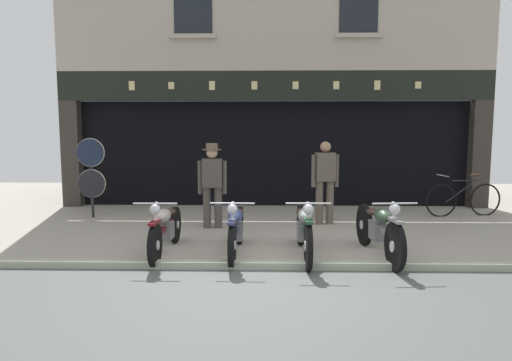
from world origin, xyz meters
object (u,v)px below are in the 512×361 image
at_px(motorcycle_center, 304,228).
at_px(leaning_bicycle, 464,199).
at_px(motorcycle_left, 166,227).
at_px(shopkeeper_center, 325,179).
at_px(motorcycle_center_left, 236,228).
at_px(salesman_left, 212,181).
at_px(motorcycle_center_right, 379,228).
at_px(tyre_sign_pole, 91,169).
at_px(advert_board_near, 340,136).
at_px(advert_board_far, 386,137).

relative_size(motorcycle_center, leaning_bicycle, 1.17).
distance_m(motorcycle_left, shopkeeper_center, 3.59).
height_order(motorcycle_center_left, salesman_left, salesman_left).
bearing_deg(leaning_bicycle, shopkeeper_center, 97.42).
xyz_separation_m(motorcycle_center_right, shopkeeper_center, (-0.51, 2.38, 0.49)).
relative_size(salesman_left, leaning_bicycle, 0.94).
height_order(salesman_left, tyre_sign_pole, tyre_sign_pole).
bearing_deg(motorcycle_center_right, shopkeeper_center, -82.77).
xyz_separation_m(shopkeeper_center, advert_board_near, (0.64, 2.32, 0.81)).
relative_size(motorcycle_left, advert_board_near, 2.00).
relative_size(salesman_left, advert_board_far, 1.76).
distance_m(motorcycle_center, shopkeeper_center, 2.49).
height_order(motorcycle_center_right, advert_board_far, advert_board_far).
xyz_separation_m(motorcycle_center_left, motorcycle_center, (1.03, -0.08, 0.01)).
height_order(salesman_left, leaning_bicycle, salesman_left).
height_order(salesman_left, advert_board_far, advert_board_far).
xyz_separation_m(motorcycle_center_left, motorcycle_center_right, (2.15, -0.09, 0.02)).
height_order(tyre_sign_pole, advert_board_near, advert_board_near).
xyz_separation_m(shopkeeper_center, advert_board_far, (1.80, 2.32, 0.80)).
bearing_deg(tyre_sign_pole, advert_board_far, 14.54).
relative_size(motorcycle_center_left, advert_board_far, 2.11).
bearing_deg(leaning_bicycle, tyre_sign_pole, 83.68).
distance_m(salesman_left, leaning_bicycle, 5.60).
bearing_deg(motorcycle_center_left, shopkeeper_center, -124.37).
distance_m(motorcycle_left, motorcycle_center_left, 1.09).
height_order(motorcycle_center_left, leaning_bicycle, leaning_bicycle).
relative_size(motorcycle_left, tyre_sign_pole, 1.15).
xyz_separation_m(motorcycle_center_right, advert_board_far, (1.30, 4.70, 1.30)).
xyz_separation_m(shopkeeper_center, tyre_sign_pole, (-4.96, 0.57, 0.13)).
xyz_separation_m(motorcycle_center_right, advert_board_near, (0.14, 4.70, 1.31)).
bearing_deg(shopkeeper_center, tyre_sign_pole, -14.49).
xyz_separation_m(motorcycle_center, motorcycle_center_right, (1.11, -0.01, 0.00)).
distance_m(salesman_left, shopkeeper_center, 2.26).
bearing_deg(shopkeeper_center, advert_board_far, -135.82).
xyz_separation_m(advert_board_near, leaning_bicycle, (2.54, -1.39, -1.36)).
distance_m(advert_board_near, advert_board_far, 1.16).
xyz_separation_m(motorcycle_center_left, salesman_left, (-0.58, 1.89, 0.50)).
bearing_deg(salesman_left, advert_board_far, -147.88).
height_order(shopkeeper_center, advert_board_far, advert_board_far).
height_order(motorcycle_center_right, tyre_sign_pole, tyre_sign_pole).
xyz_separation_m(motorcycle_left, shopkeeper_center, (2.73, 2.28, 0.51)).
xyz_separation_m(motorcycle_center_left, advert_board_near, (2.29, 4.61, 1.33)).
xyz_separation_m(shopkeeper_center, leaning_bicycle, (3.19, 0.93, -0.54)).
height_order(motorcycle_center, salesman_left, salesman_left).
relative_size(tyre_sign_pole, advert_board_near, 1.73).
xyz_separation_m(salesman_left, tyre_sign_pole, (-2.73, 0.97, 0.14)).
bearing_deg(advert_board_far, leaning_bicycle, -45.02).
distance_m(motorcycle_center_left, advert_board_far, 5.90).
height_order(motorcycle_left, motorcycle_center_right, motorcycle_center_right).
bearing_deg(leaning_bicycle, motorcycle_center_left, 114.84).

